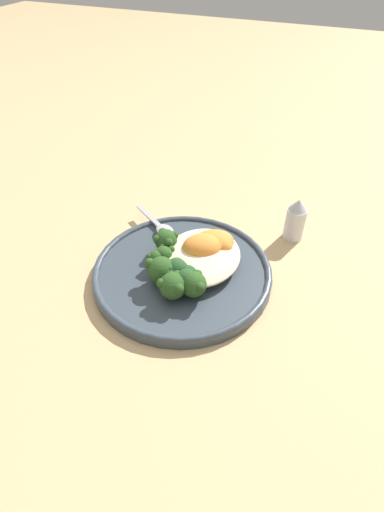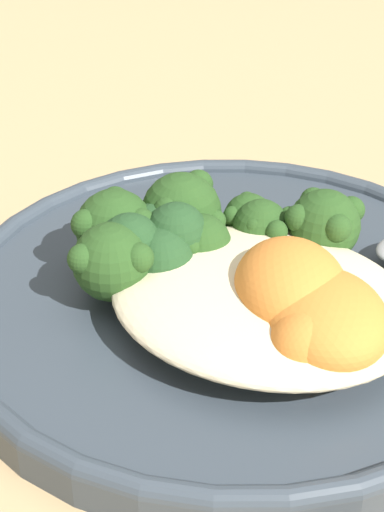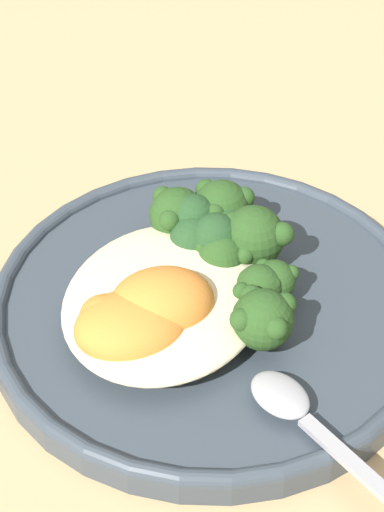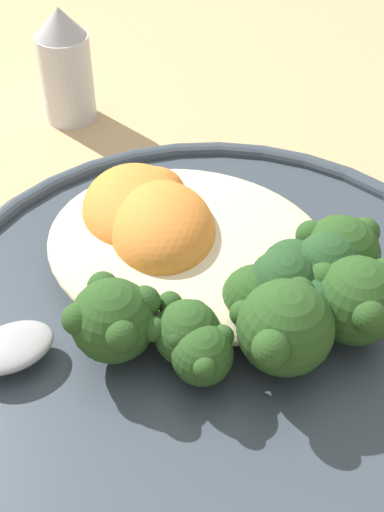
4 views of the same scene
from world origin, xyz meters
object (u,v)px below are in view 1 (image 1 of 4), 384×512
(sweet_potato_chunk_0, at_px, (202,247))
(sweet_potato_chunk_1, at_px, (221,245))
(broccoli_stalk_2, at_px, (176,258))
(salt_shaker, at_px, (296,219))
(broccoli_stalk_0, at_px, (172,243))
(kale_tuft, at_px, (180,277))
(sweet_potato_chunk_2, at_px, (213,242))
(broccoli_stalk_1, at_px, (175,255))
(spoon, at_px, (161,227))
(broccoli_stalk_4, at_px, (183,265))
(quinoa_mound, at_px, (201,256))
(plate, at_px, (183,270))
(broccoli_stalk_5, at_px, (178,281))
(broccoli_stalk_3, at_px, (166,268))
(broccoli_stalk_6, at_px, (195,280))

(sweet_potato_chunk_0, relative_size, sweet_potato_chunk_1, 1.49)
(broccoli_stalk_2, xyz_separation_m, salt_shaker, (-0.17, 0.16, 0.01))
(broccoli_stalk_0, relative_size, kale_tuft, 1.94)
(sweet_potato_chunk_1, distance_m, sweet_potato_chunk_2, 0.01)
(broccoli_stalk_0, bearing_deg, salt_shaker, -133.42)
(broccoli_stalk_1, bearing_deg, spoon, -69.31)
(broccoli_stalk_4, xyz_separation_m, salt_shaker, (-0.19, 0.14, 0.00))
(sweet_potato_chunk_0, relative_size, kale_tuft, 1.14)
(broccoli_stalk_1, relative_size, broccoli_stalk_2, 0.86)
(quinoa_mound, distance_m, sweet_potato_chunk_1, 0.04)
(plate, relative_size, quinoa_mound, 1.97)
(broccoli_stalk_0, distance_m, broccoli_stalk_5, 0.09)
(broccoli_stalk_2, relative_size, broccoli_stalk_3, 1.10)
(sweet_potato_chunk_2, bearing_deg, broccoli_stalk_4, -21.21)
(sweet_potato_chunk_0, xyz_separation_m, salt_shaker, (-0.14, 0.13, -0.00))
(kale_tuft, bearing_deg, sweet_potato_chunk_0, 176.00)
(broccoli_stalk_3, bearing_deg, salt_shaker, 174.96)
(sweet_potato_chunk_1, height_order, salt_shaker, salt_shaker)
(plate, distance_m, broccoli_stalk_5, 0.06)
(broccoli_stalk_0, height_order, broccoli_stalk_6, broccoli_stalk_6)
(broccoli_stalk_0, xyz_separation_m, sweet_potato_chunk_1, (-0.03, 0.08, -0.00))
(broccoli_stalk_1, bearing_deg, broccoli_stalk_0, -73.71)
(broccoli_stalk_2, bearing_deg, broccoli_stalk_6, 110.98)
(broccoli_stalk_2, height_order, broccoli_stalk_5, broccoli_stalk_5)
(sweet_potato_chunk_1, height_order, spoon, sweet_potato_chunk_1)
(broccoli_stalk_4, xyz_separation_m, sweet_potato_chunk_0, (-0.05, 0.01, 0.01))
(quinoa_mound, xyz_separation_m, broccoli_stalk_2, (0.02, -0.04, 0.00))
(salt_shaker, bearing_deg, kale_tuft, -31.35)
(plate, xyz_separation_m, salt_shaker, (-0.17, 0.15, 0.03))
(spoon, bearing_deg, sweet_potato_chunk_1, -156.34)
(broccoli_stalk_2, bearing_deg, sweet_potato_chunk_0, -162.94)
(broccoli_stalk_6, height_order, kale_tuft, same)
(broccoli_stalk_0, distance_m, broccoli_stalk_6, 0.10)
(sweet_potato_chunk_2, distance_m, kale_tuft, 0.10)
(broccoli_stalk_2, xyz_separation_m, spoon, (-0.08, -0.06, -0.01))
(quinoa_mound, xyz_separation_m, salt_shaker, (-0.15, 0.12, 0.01))
(broccoli_stalk_5, bearing_deg, sweet_potato_chunk_0, -178.35)
(broccoli_stalk_3, bearing_deg, kale_tuft, 100.99)
(broccoli_stalk_5, distance_m, salt_shaker, 0.26)
(broccoli_stalk_2, relative_size, sweet_potato_chunk_1, 2.46)
(broccoli_stalk_3, relative_size, broccoli_stalk_4, 1.22)
(plate, relative_size, salt_shaker, 3.59)
(sweet_potato_chunk_0, bearing_deg, broccoli_stalk_2, -43.83)
(broccoli_stalk_3, height_order, salt_shaker, salt_shaker)
(broccoli_stalk_5, relative_size, kale_tuft, 2.09)
(broccoli_stalk_1, bearing_deg, broccoli_stalk_3, 75.50)
(plate, xyz_separation_m, broccoli_stalk_4, (0.01, 0.01, 0.02))
(broccoli_stalk_4, bearing_deg, quinoa_mound, 178.57)
(sweet_potato_chunk_0, bearing_deg, broccoli_stalk_1, -52.28)
(broccoli_stalk_3, xyz_separation_m, broccoli_stalk_5, (0.02, 0.03, -0.00))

